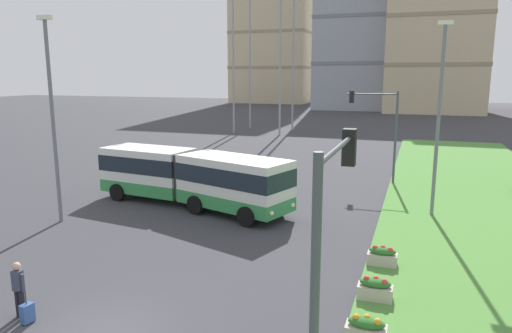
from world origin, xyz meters
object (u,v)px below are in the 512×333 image
at_px(pedestrian_crossing, 18,286).
at_px(traffic_light_far_right, 380,121).
at_px(articulated_bus, 192,177).
at_px(flower_planter_2, 382,256).
at_px(rolling_suitcase, 27,313).
at_px(apartment_tower_west, 274,0).
at_px(flower_planter_1, 375,288).
at_px(streetlight_left, 52,113).
at_px(apartment_tower_westcentre, 363,22).
at_px(flower_planter_0, 366,329).
at_px(apartment_tower_centre, 438,21).
at_px(streetlight_median, 439,113).
at_px(traffic_light_near_right, 329,245).

height_order(pedestrian_crossing, traffic_light_far_right, traffic_light_far_right).
xyz_separation_m(articulated_bus, flower_planter_2, (10.58, -5.17, -1.23)).
relative_size(rolling_suitcase, flower_planter_2, 0.88).
bearing_deg(apartment_tower_west, flower_planter_1, -71.21).
xyz_separation_m(flower_planter_2, apartment_tower_west, (-37.00, 105.82, 26.29)).
bearing_deg(flower_planter_2, flower_planter_1, -90.00).
height_order(flower_planter_2, streetlight_left, streetlight_left).
distance_m(flower_planter_1, apartment_tower_westcentre, 94.91).
bearing_deg(flower_planter_0, streetlight_left, 158.74).
bearing_deg(apartment_tower_west, traffic_light_far_right, -68.72).
bearing_deg(apartment_tower_centre, pedestrian_crossing, -98.20).
bearing_deg(apartment_tower_centre, streetlight_median, -91.05).
bearing_deg(traffic_light_near_right, flower_planter_0, 84.04).
relative_size(apartment_tower_west, apartment_tower_westcentre, 1.44).
bearing_deg(apartment_tower_west, streetlight_median, -68.40).
height_order(flower_planter_1, streetlight_median, streetlight_median).
bearing_deg(traffic_light_near_right, apartment_tower_westcentre, 96.52).
relative_size(flower_planter_2, streetlight_left, 0.11).
xyz_separation_m(articulated_bus, apartment_tower_centre, (13.89, 79.02, 16.02)).
bearing_deg(rolling_suitcase, streetlight_median, 53.30).
xyz_separation_m(streetlight_left, streetlight_median, (17.40, 7.04, -0.06)).
bearing_deg(streetlight_left, streetlight_median, 22.03).
relative_size(flower_planter_2, streetlight_median, 0.11).
relative_size(traffic_light_near_right, streetlight_left, 0.61).
relative_size(articulated_bus, flower_planter_1, 10.87).
height_order(flower_planter_2, streetlight_median, streetlight_median).
height_order(flower_planter_0, apartment_tower_west, apartment_tower_west).
xyz_separation_m(flower_planter_0, apartment_tower_centre, (3.31, 89.69, 17.25)).
xyz_separation_m(flower_planter_1, apartment_tower_west, (-37.00, 108.74, 26.29)).
xyz_separation_m(pedestrian_crossing, apartment_tower_westcentre, (-1.79, 96.96, 17.56)).
height_order(flower_planter_0, traffic_light_far_right, traffic_light_far_right).
bearing_deg(pedestrian_crossing, apartment_tower_west, 103.45).
height_order(flower_planter_2, traffic_light_near_right, traffic_light_near_right).
xyz_separation_m(traffic_light_near_right, streetlight_median, (2.30, 16.90, 1.19)).
xyz_separation_m(streetlight_left, apartment_tower_westcentre, (3.81, 88.98, 13.21)).
xyz_separation_m(rolling_suitcase, streetlight_left, (-6.05, 8.19, 5.05)).
relative_size(pedestrian_crossing, flower_planter_1, 1.58).
distance_m(flower_planter_0, apartment_tower_centre, 91.39).
xyz_separation_m(flower_planter_1, streetlight_median, (1.90, 10.48, 4.87)).
height_order(flower_planter_2, apartment_tower_west, apartment_tower_west).
bearing_deg(apartment_tower_centre, articulated_bus, -99.97).
bearing_deg(pedestrian_crossing, traffic_light_far_right, 68.92).
bearing_deg(streetlight_left, pedestrian_crossing, -54.97).
distance_m(flower_planter_2, apartment_tower_westcentre, 92.07).
bearing_deg(apartment_tower_westcentre, traffic_light_far_right, -82.21).
bearing_deg(traffic_light_far_right, apartment_tower_westcentre, 97.79).
relative_size(apartment_tower_west, apartment_tower_centre, 1.51).
distance_m(flower_planter_0, apartment_tower_westcentre, 97.43).
distance_m(pedestrian_crossing, flower_planter_2, 12.41).
distance_m(flower_planter_2, traffic_light_near_right, 10.04).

